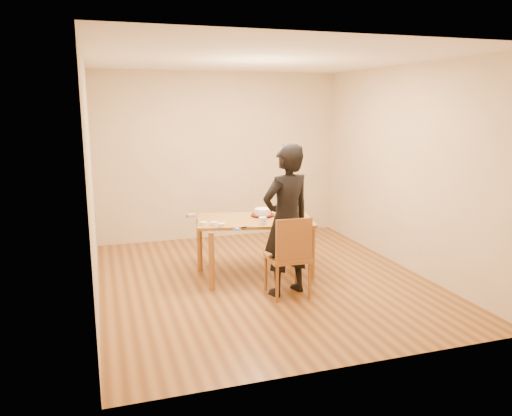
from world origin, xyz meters
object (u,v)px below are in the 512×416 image
object	(u,v)px
person	(286,220)
cake_plate	(263,215)
cake	(263,212)
dining_chair	(287,257)
dining_table	(255,220)

from	to	relation	value
person	cake_plate	bearing A→B (deg)	-106.62
cake	person	size ratio (longest dim) A/B	0.12
dining_chair	person	distance (m)	0.43
cake	dining_chair	bearing A→B (deg)	-89.72
cake_plate	cake	world-z (taller)	cake
cake_plate	cake	distance (m)	0.04
dining_chair	person	size ratio (longest dim) A/B	0.26
dining_table	cake	bearing A→B (deg)	51.92
dining_table	person	size ratio (longest dim) A/B	0.82
dining_table	cake_plate	distance (m)	0.19
dining_chair	cake_plate	size ratio (longest dim) A/B	1.48
cake	person	distance (m)	0.85
cake_plate	person	distance (m)	0.86
cake_plate	person	world-z (taller)	person
dining_table	dining_chair	bearing A→B (deg)	-66.91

